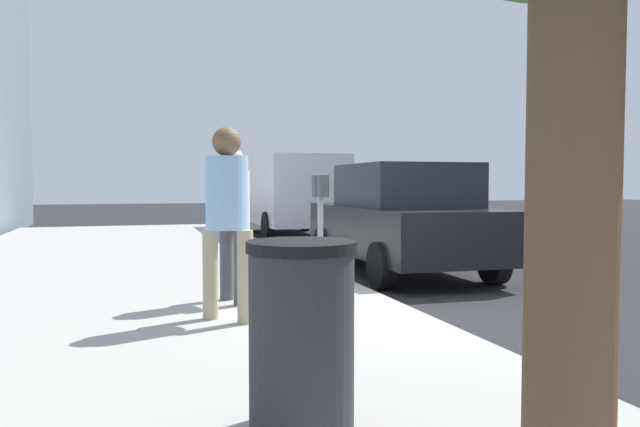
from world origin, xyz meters
name	(u,v)px	position (x,y,z in m)	size (l,w,h in m)	color
ground_plane	(406,319)	(0.00, 0.00, 0.00)	(80.00, 80.00, 0.00)	#232326
sidewalk_slab	(114,331)	(0.00, 3.00, 0.07)	(28.00, 6.00, 0.15)	#A8A59E
parking_meter	(320,208)	(0.98, 0.67, 1.17)	(0.36, 0.12, 1.41)	gray
pedestrian_at_meter	(233,213)	(0.70, 1.76, 1.14)	(0.51, 0.37, 1.70)	#47474C
pedestrian_bystander	(227,206)	(-0.21, 1.96, 1.25)	(0.43, 0.44, 1.84)	tan
parked_sedan_near	(401,218)	(3.13, -1.35, 0.89)	(4.44, 2.04, 1.77)	black
parked_van_far	(288,191)	(10.66, -1.35, 1.26)	(5.21, 2.13, 2.18)	silver
trash_bin	(302,335)	(-2.92, 1.97, 0.66)	(0.59, 0.59, 1.01)	#2D2D33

